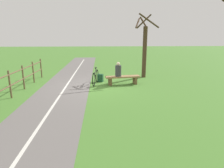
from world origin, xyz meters
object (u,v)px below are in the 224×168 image
Objects in this scene: bicycle at (96,77)px; backpack at (100,78)px; bench at (123,79)px; person_seated at (118,70)px; tree_near_bench at (144,48)px.

bicycle reaches higher than backpack.
bicycle is (1.54, -0.20, 0.06)m from bench.
bicycle is at bearing -14.82° from bench.
person_seated is at bearing 0.00° from bench.
bicycle is 0.44× the size of tree_near_bench.
person_seated is at bearing 88.36° from bicycle.
person_seated is 1.69× the size of backpack.
bicycle is at bearing 27.77° from tree_near_bench.
bicycle is at bearing -17.74° from person_seated.
backpack is (1.00, -0.77, -0.60)m from person_seated.
backpack is 3.53m from tree_near_bench.
tree_near_bench reaches higher than backpack.
person_seated is 0.20× the size of tree_near_bench.
bench is 0.49× the size of tree_near_bench.
bench is 2.49× the size of person_seated.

